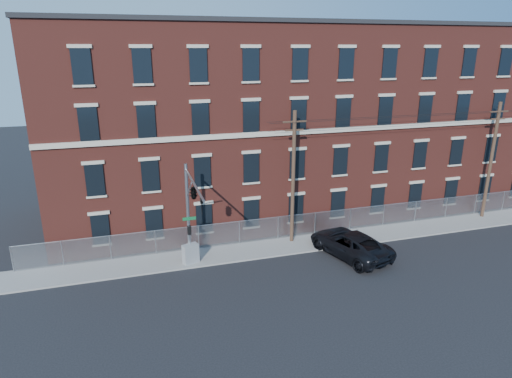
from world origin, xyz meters
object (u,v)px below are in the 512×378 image
object	(u,v)px
utility_pole_near	(293,176)
pickup_truck	(350,244)
traffic_signal_mast	(192,200)
utility_cabinet	(191,254)

from	to	relation	value
utility_pole_near	pickup_truck	distance (m)	6.38
pickup_truck	traffic_signal_mast	bearing A→B (deg)	-15.61
traffic_signal_mast	utility_cabinet	bearing A→B (deg)	90.00
traffic_signal_mast	pickup_truck	bearing A→B (deg)	0.52
pickup_truck	utility_pole_near	bearing A→B (deg)	-62.36
traffic_signal_mast	pickup_truck	size ratio (longest dim) A/B	1.08
traffic_signal_mast	utility_pole_near	bearing A→B (deg)	23.14
pickup_truck	utility_cabinet	bearing A→B (deg)	-25.86
utility_cabinet	utility_pole_near	bearing A→B (deg)	-10.07
traffic_signal_mast	utility_cabinet	world-z (taller)	traffic_signal_mast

